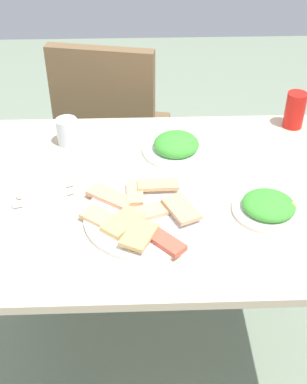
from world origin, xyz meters
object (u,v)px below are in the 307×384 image
paper_napkin (45,196)px  fork (44,198)px  salad_plate_rice (176,146)px  salad_plate_greens (269,206)px  drinking_glass (67,131)px  dining_chair (111,128)px  spoon (45,190)px  pide_platter (144,215)px  soda_can (295,110)px  dining_table (158,211)px

paper_napkin → fork: (0.00, -0.02, 0.00)m
salad_plate_rice → fork: bearing=-148.8°
salad_plate_greens → drinking_glass: drinking_glass is taller
dining_chair → spoon: 0.76m
dining_chair → paper_napkin: size_ratio=7.25×
dining_chair → salad_plate_rice: (0.23, -0.52, 0.24)m
pide_platter → spoon: pide_platter is taller
salad_plate_rice → soda_can: soda_can is taller
dining_chair → spoon: bearing=-102.1°
salad_plate_greens → pide_platter: bearing=-177.1°
salad_plate_greens → soda_can: 0.48m
spoon → soda_can: bearing=1.8°
spoon → salad_plate_rice: bearing=5.6°
soda_can → fork: (-0.79, -0.37, -0.06)m
salad_plate_greens → salad_plate_rice: 0.38m
pide_platter → salad_plate_rice: bearing=71.4°
salad_plate_greens → drinking_glass: (-0.57, 0.36, 0.03)m
dining_table → salad_plate_greens: (0.29, -0.11, 0.10)m
fork → salad_plate_rice: bearing=10.2°
salad_plate_greens → salad_plate_rice: size_ratio=0.90×
salad_plate_greens → fork: bearing=173.4°
salad_plate_rice → spoon: size_ratio=1.32×
pide_platter → salad_plate_rice: size_ratio=1.61×
salad_plate_rice → fork: (-0.38, -0.23, -0.02)m
dining_table → spoon: size_ratio=6.76×
soda_can → drinking_glass: bearing=-173.7°
dining_chair → soda_can: 0.79m
pide_platter → fork: (-0.28, 0.09, -0.01)m
dining_table → pide_platter: 0.16m
salad_plate_rice → soda_can: 0.43m
salad_plate_greens → dining_chair: bearing=119.2°
dining_chair → salad_plate_greens: bearing=-60.8°
salad_plate_rice → drinking_glass: 0.35m
dining_table → pide_platter: bearing=-108.8°
dining_chair → spoon: (-0.15, -0.71, 0.22)m
salad_plate_rice → fork: 0.45m
paper_napkin → spoon: bearing=90.0°
pide_platter → fork: pide_platter is taller
drinking_glass → paper_napkin: bearing=-98.3°
soda_can → drinking_glass: size_ratio=1.41×
soda_can → paper_napkin: bearing=-155.6°
salad_plate_greens → fork: size_ratio=1.11×
soda_can → fork: soda_can is taller
salad_plate_greens → spoon: bearing=170.1°
fork → pide_platter: bearing=-38.7°
salad_plate_rice → fork: size_ratio=1.24×
pide_platter → fork: size_ratio=1.99×
spoon → paper_napkin: bearing=-111.5°
dining_table → dining_chair: dining_chair is taller
salad_plate_rice → spoon: (-0.38, -0.20, -0.02)m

